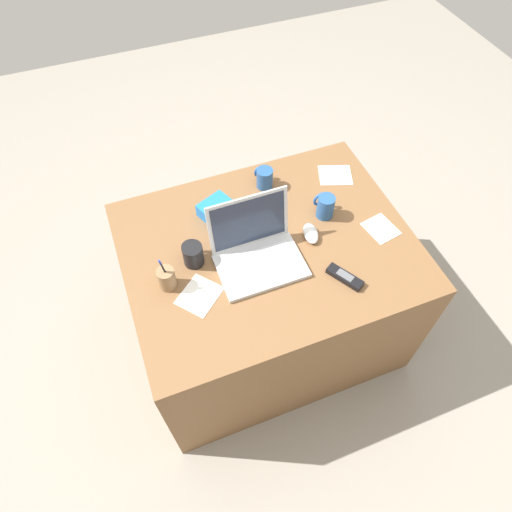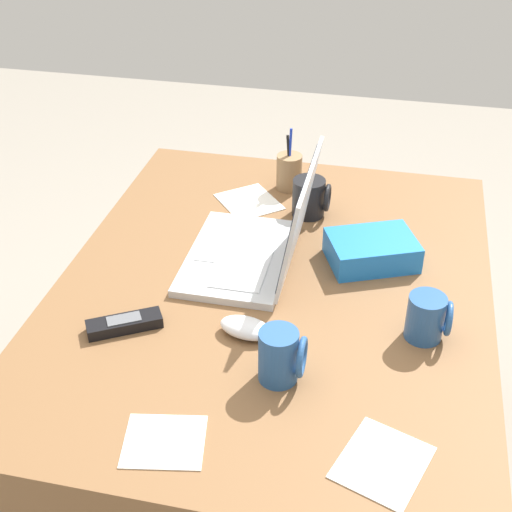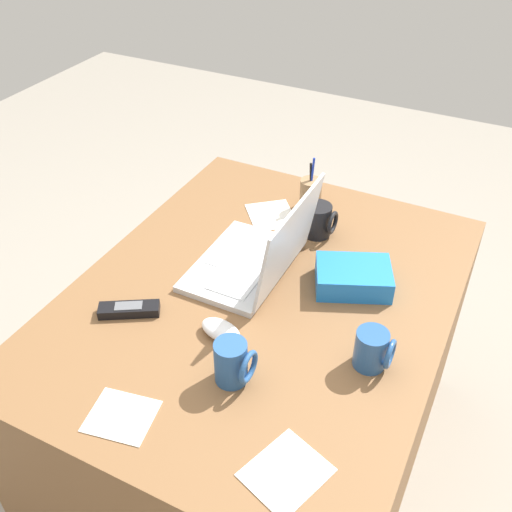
{
  "view_description": "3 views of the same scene",
  "coord_description": "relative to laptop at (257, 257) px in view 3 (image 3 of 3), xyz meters",
  "views": [
    {
      "loc": [
        -0.45,
        -1.04,
        2.2
      ],
      "look_at": [
        -0.08,
        -0.06,
        0.76
      ],
      "focal_mm": 31.8,
      "sensor_mm": 36.0,
      "label": 1
    },
    {
      "loc": [
        1.23,
        0.23,
        1.64
      ],
      "look_at": [
        -0.04,
        -0.05,
        0.77
      ],
      "focal_mm": 49.87,
      "sensor_mm": 36.0,
      "label": 2
    },
    {
      "loc": [
        1.03,
        0.5,
        1.73
      ],
      "look_at": [
        -0.02,
        -0.03,
        0.82
      ],
      "focal_mm": 41.31,
      "sensor_mm": 36.0,
      "label": 3
    }
  ],
  "objects": [
    {
      "name": "paper_note_right",
      "position": [
        0.55,
        -0.04,
        -0.05
      ],
      "size": [
        0.14,
        0.15,
        0.0
      ],
      "primitive_type": "cube",
      "rotation": [
        0.0,
        0.0,
        0.18
      ],
      "color": "white",
      "rests_on": "desk"
    },
    {
      "name": "coffee_mug_spare",
      "position": [
        0.18,
        0.37,
        -0.0
      ],
      "size": [
        0.07,
        0.09,
        0.09
      ],
      "color": "#26518C",
      "rests_on": "desk"
    },
    {
      "name": "snack_bag",
      "position": [
        -0.06,
        0.25,
        -0.02
      ],
      "size": [
        0.2,
        0.23,
        0.06
      ],
      "primitive_type": "cube",
      "rotation": [
        0.0,
        0.0,
        0.41
      ],
      "color": "blue",
      "rests_on": "desk"
    },
    {
      "name": "cordless_phone",
      "position": [
        0.28,
        -0.21,
        -0.04
      ],
      "size": [
        0.11,
        0.15,
        0.03
      ],
      "color": "black",
      "rests_on": "desk"
    },
    {
      "name": "computer_mouse",
      "position": [
        0.25,
        0.03,
        -0.03
      ],
      "size": [
        0.08,
        0.12,
        0.04
      ],
      "primitive_type": "ellipsoid",
      "rotation": [
        0.0,
        0.0,
        -0.18
      ],
      "color": "white",
      "rests_on": "desk"
    },
    {
      "name": "paper_note_near_laptop",
      "position": [
        -0.27,
        -0.08,
        -0.05
      ],
      "size": [
        0.2,
        0.2,
        0.0
      ],
      "primitive_type": "cube",
      "rotation": [
        0.0,
        0.0,
        0.7
      ],
      "color": "white",
      "rests_on": "desk"
    },
    {
      "name": "desk",
      "position": [
        0.07,
        0.05,
        -0.42
      ],
      "size": [
        1.18,
        0.93,
        0.73
      ],
      "primitive_type": "cube",
      "color": "brown",
      "rests_on": "ground"
    },
    {
      "name": "paper_note_left",
      "position": [
        0.51,
        0.31,
        -0.05
      ],
      "size": [
        0.18,
        0.17,
        0.0
      ],
      "primitive_type": "cube",
      "rotation": [
        0.0,
        0.0,
        -0.34
      ],
      "color": "white",
      "rests_on": "desk"
    },
    {
      "name": "pen_holder",
      "position": [
        -0.36,
        0.0,
        -0.0
      ],
      "size": [
        0.07,
        0.07,
        0.17
      ],
      "color": "olive",
      "rests_on": "desk"
    },
    {
      "name": "ground_plane",
      "position": [
        0.07,
        0.05,
        -0.78
      ],
      "size": [
        6.0,
        6.0,
        0.0
      ],
      "primitive_type": "plane",
      "color": "gray"
    },
    {
      "name": "coffee_mug_white",
      "position": [
        0.36,
        0.12,
        0.0
      ],
      "size": [
        0.08,
        0.08,
        0.11
      ],
      "color": "#26518C",
      "rests_on": "desk"
    },
    {
      "name": "laptop",
      "position": [
        0.0,
        0.0,
        0.0
      ],
      "size": [
        0.34,
        0.27,
        0.25
      ],
      "color": "silver",
      "rests_on": "desk"
    },
    {
      "name": "coffee_mug_tall",
      "position": [
        -0.24,
        0.08,
        -0.0
      ],
      "size": [
        0.08,
        0.09,
        0.1
      ],
      "color": "black",
      "rests_on": "desk"
    }
  ]
}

